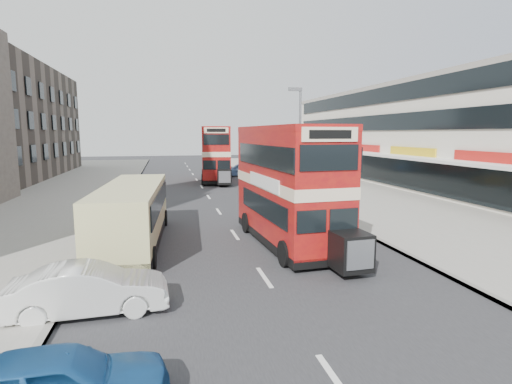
{
  "coord_description": "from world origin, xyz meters",
  "views": [
    {
      "loc": [
        -3.16,
        -10.85,
        4.85
      ],
      "look_at": [
        0.42,
        5.19,
        2.47
      ],
      "focal_mm": 28.56,
      "sensor_mm": 36.0,
      "label": 1
    }
  ],
  "objects": [
    {
      "name": "ground",
      "position": [
        0.0,
        0.0,
        0.0
      ],
      "size": [
        160.0,
        160.0,
        0.0
      ],
      "primitive_type": "plane",
      "color": "#28282B",
      "rests_on": "ground"
    },
    {
      "name": "road_surface",
      "position": [
        0.0,
        20.0,
        0.01
      ],
      "size": [
        12.0,
        90.0,
        0.01
      ],
      "primitive_type": "cube",
      "color": "#28282B",
      "rests_on": "ground"
    },
    {
      "name": "pavement_right",
      "position": [
        12.0,
        20.0,
        0.07
      ],
      "size": [
        12.0,
        90.0,
        0.15
      ],
      "primitive_type": "cube",
      "color": "gray",
      "rests_on": "ground"
    },
    {
      "name": "pavement_left",
      "position": [
        -12.0,
        20.0,
        0.07
      ],
      "size": [
        12.0,
        90.0,
        0.15
      ],
      "primitive_type": "cube",
      "color": "gray",
      "rests_on": "ground"
    },
    {
      "name": "kerb_left",
      "position": [
        -6.1,
        20.0,
        0.07
      ],
      "size": [
        0.2,
        90.0,
        0.16
      ],
      "primitive_type": "cube",
      "color": "gray",
      "rests_on": "ground"
    },
    {
      "name": "kerb_right",
      "position": [
        6.1,
        20.0,
        0.07
      ],
      "size": [
        0.2,
        90.0,
        0.16
      ],
      "primitive_type": "cube",
      "color": "gray",
      "rests_on": "ground"
    },
    {
      "name": "commercial_row",
      "position": [
        19.95,
        22.0,
        4.7
      ],
      "size": [
        9.9,
        46.2,
        9.3
      ],
      "color": "beige",
      "rests_on": "ground"
    },
    {
      "name": "street_lamp",
      "position": [
        6.52,
        18.0,
        4.78
      ],
      "size": [
        1.0,
        0.2,
        8.12
      ],
      "color": "slate",
      "rests_on": "ground"
    },
    {
      "name": "bus_main",
      "position": [
        2.02,
        5.89,
        2.63
      ],
      "size": [
        3.03,
        9.12,
        4.99
      ],
      "rotation": [
        0.0,
        0.0,
        3.21
      ],
      "color": "black",
      "rests_on": "ground"
    },
    {
      "name": "bus_second",
      "position": [
        1.81,
        30.24,
        2.79
      ],
      "size": [
        3.41,
        9.81,
        5.29
      ],
      "rotation": [
        0.0,
        0.0,
        3.05
      ],
      "color": "black",
      "rests_on": "ground"
    },
    {
      "name": "coach",
      "position": [
        -4.62,
        7.32,
        1.45
      ],
      "size": [
        2.91,
        9.37,
        2.45
      ],
      "rotation": [
        0.0,
        0.0,
        -0.06
      ],
      "color": "black",
      "rests_on": "ground"
    },
    {
      "name": "car_left_near",
      "position": [
        -5.07,
        -3.9,
        0.64
      ],
      "size": [
        3.82,
        1.72,
        1.27
      ],
      "primitive_type": "imported",
      "rotation": [
        0.0,
        0.0,
        1.63
      ],
      "color": "#1A508F",
      "rests_on": "ground"
    },
    {
      "name": "car_left_front",
      "position": [
        -5.27,
        0.33,
        0.68
      ],
      "size": [
        4.19,
        1.65,
        1.36
      ],
      "primitive_type": "imported",
      "rotation": [
        0.0,
        0.0,
        1.62
      ],
      "color": "silver",
      "rests_on": "ground"
    },
    {
      "name": "car_right_a",
      "position": [
        4.64,
        15.87,
        0.68
      ],
      "size": [
        4.93,
        2.52,
        1.37
      ],
      "primitive_type": "imported",
      "rotation": [
        0.0,
        0.0,
        -1.44
      ],
      "color": "#A73110",
      "rests_on": "ground"
    },
    {
      "name": "car_right_b",
      "position": [
        5.04,
        20.9,
        0.58
      ],
      "size": [
        4.24,
        2.14,
        1.15
      ],
      "primitive_type": "imported",
      "rotation": [
        0.0,
        0.0,
        -1.51
      ],
      "color": "#B47612",
      "rests_on": "ground"
    },
    {
      "name": "car_right_c",
      "position": [
        5.08,
        34.41,
        0.75
      ],
      "size": [
        4.55,
        2.25,
        1.49
      ],
      "primitive_type": "imported",
      "rotation": [
        0.0,
        0.0,
        -1.69
      ],
      "color": "#608DC1",
      "rests_on": "ground"
    },
    {
      "name": "pedestrian_near",
      "position": [
        7.72,
        14.76,
        0.94
      ],
      "size": [
        0.68,
        0.56,
        1.59
      ],
      "primitive_type": "imported",
      "rotation": [
        0.0,
        0.0,
        3.46
      ],
      "color": "gray",
      "rests_on": "pavement_right"
    },
    {
      "name": "cyclist",
      "position": [
        4.49,
        22.7,
        0.66
      ],
      "size": [
        0.87,
        1.95,
        1.99
      ],
      "rotation": [
        0.0,
        0.0,
        -0.11
      ],
      "color": "gray",
      "rests_on": "ground"
    }
  ]
}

